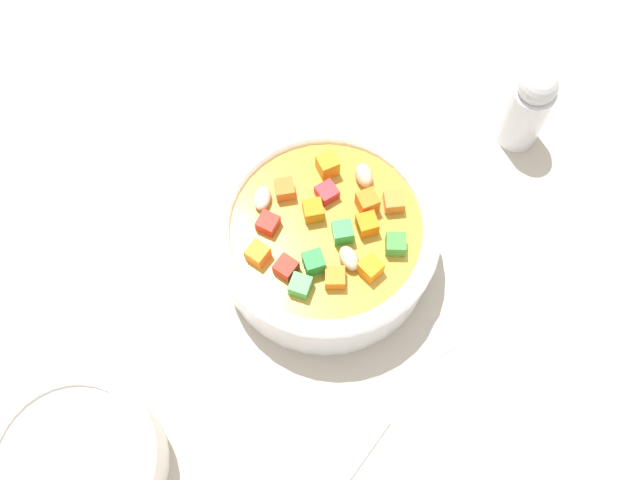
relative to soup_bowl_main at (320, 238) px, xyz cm
name	(u,v)px	position (x,y,z in cm)	size (l,w,h in cm)	color
ground_plane	(320,259)	(0.01, 0.00, -4.10)	(140.00, 140.00, 2.00)	#BAB2A0
soup_bowl_main	(320,238)	(0.00, 0.00, 0.00)	(15.99, 15.99, 6.58)	white
spoon	(374,426)	(-3.91, 12.68, -2.71)	(15.72, 20.91, 0.79)	silver
side_bowl_small	(71,463)	(15.64, 15.69, -0.72)	(11.00, 11.00, 4.61)	white
pepper_shaker	(522,107)	(-15.11, -10.70, 1.03)	(3.24, 3.24, 8.32)	silver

